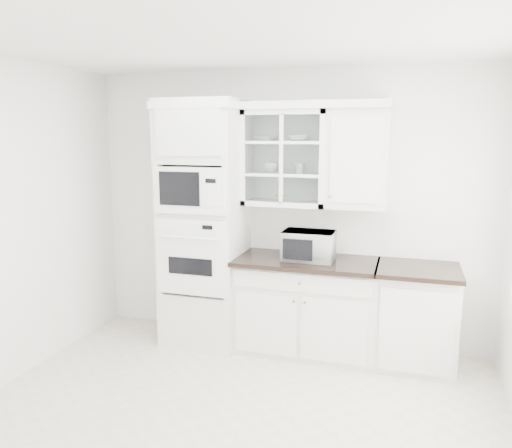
% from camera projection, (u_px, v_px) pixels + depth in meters
% --- Properties ---
extents(ground, '(4.00, 3.50, 0.01)m').
position_uv_depth(ground, '(226.00, 427.00, 3.57)').
color(ground, beige).
rests_on(ground, ground).
extents(room_shell, '(4.00, 3.50, 2.70)m').
position_uv_depth(room_shell, '(244.00, 175.00, 3.66)').
color(room_shell, white).
rests_on(room_shell, ground).
extents(oven_column, '(0.76, 0.68, 2.40)m').
position_uv_depth(oven_column, '(204.00, 224.00, 4.91)').
color(oven_column, silver).
rests_on(oven_column, ground).
extents(base_cabinet_run, '(1.32, 0.67, 0.92)m').
position_uv_depth(base_cabinet_run, '(306.00, 305.00, 4.77)').
color(base_cabinet_run, silver).
rests_on(base_cabinet_run, ground).
extents(extra_base_cabinet, '(0.72, 0.67, 0.92)m').
position_uv_depth(extra_base_cabinet, '(415.00, 316.00, 4.48)').
color(extra_base_cabinet, silver).
rests_on(extra_base_cabinet, ground).
extents(upper_cabinet_glass, '(0.80, 0.33, 0.90)m').
position_uv_depth(upper_cabinet_glass, '(286.00, 158.00, 4.73)').
color(upper_cabinet_glass, silver).
rests_on(upper_cabinet_glass, room_shell).
extents(upper_cabinet_solid, '(0.55, 0.33, 0.90)m').
position_uv_depth(upper_cabinet_solid, '(358.00, 159.00, 4.53)').
color(upper_cabinet_solid, silver).
rests_on(upper_cabinet_solid, room_shell).
extents(crown_molding, '(2.14, 0.38, 0.07)m').
position_uv_depth(crown_molding, '(275.00, 106.00, 4.65)').
color(crown_molding, white).
rests_on(crown_molding, room_shell).
extents(countertop_microwave, '(0.47, 0.39, 0.27)m').
position_uv_depth(countertop_microwave, '(309.00, 245.00, 4.63)').
color(countertop_microwave, white).
rests_on(countertop_microwave, base_cabinet_run).
extents(bowl_a, '(0.25, 0.25, 0.05)m').
position_uv_depth(bowl_a, '(266.00, 138.00, 4.76)').
color(bowl_a, white).
rests_on(bowl_a, upper_cabinet_glass).
extents(bowl_b, '(0.23, 0.23, 0.06)m').
position_uv_depth(bowl_b, '(298.00, 138.00, 4.66)').
color(bowl_b, white).
rests_on(bowl_b, upper_cabinet_glass).
extents(cup_a, '(0.16, 0.16, 0.10)m').
position_uv_depth(cup_a, '(272.00, 168.00, 4.77)').
color(cup_a, white).
rests_on(cup_a, upper_cabinet_glass).
extents(cup_b, '(0.11, 0.11, 0.10)m').
position_uv_depth(cup_b, '(300.00, 168.00, 4.72)').
color(cup_b, white).
rests_on(cup_b, upper_cabinet_glass).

